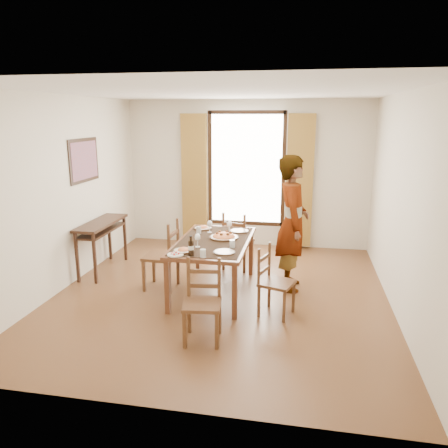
% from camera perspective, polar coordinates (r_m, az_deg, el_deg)
% --- Properties ---
extents(ground, '(5.00, 5.00, 0.00)m').
position_cam_1_polar(ground, '(6.14, -0.37, -9.12)').
color(ground, '#512A19').
rests_on(ground, ground).
extents(room_shell, '(4.60, 5.10, 2.74)m').
position_cam_1_polar(room_shell, '(5.84, -0.20, 5.44)').
color(room_shell, beige).
rests_on(room_shell, ground).
extents(console_table, '(0.38, 1.20, 0.80)m').
position_cam_1_polar(console_table, '(7.10, -15.71, -0.62)').
color(console_table, '#341911').
rests_on(console_table, ground).
extents(dining_table, '(0.96, 1.68, 0.76)m').
position_cam_1_polar(dining_table, '(5.98, -1.37, -2.74)').
color(dining_table, brown).
rests_on(dining_table, ground).
extents(chair_west, '(0.46, 0.46, 0.99)m').
position_cam_1_polar(chair_west, '(6.25, -7.94, -4.32)').
color(chair_west, brown).
rests_on(chair_west, ground).
extents(chair_north, '(0.50, 0.50, 0.94)m').
position_cam_1_polar(chair_north, '(6.98, 1.76, -2.43)').
color(chair_north, brown).
rests_on(chair_north, ground).
extents(chair_south, '(0.44, 0.44, 0.90)m').
position_cam_1_polar(chair_south, '(4.83, -2.81, -10.37)').
color(chair_south, brown).
rests_on(chair_south, ground).
extents(chair_east, '(0.48, 0.48, 0.87)m').
position_cam_1_polar(chair_east, '(5.45, 6.61, -7.69)').
color(chair_east, brown).
rests_on(chair_east, ground).
extents(man, '(0.75, 0.53, 1.90)m').
position_cam_1_polar(man, '(6.15, 8.94, 0.08)').
color(man, gray).
rests_on(man, ground).
extents(plate_sw, '(0.27, 0.27, 0.05)m').
position_cam_1_polar(plate_sw, '(5.49, -5.31, -3.32)').
color(plate_sw, silver).
rests_on(plate_sw, dining_table).
extents(plate_se, '(0.27, 0.27, 0.05)m').
position_cam_1_polar(plate_se, '(5.41, 0.04, -3.51)').
color(plate_se, silver).
rests_on(plate_se, dining_table).
extents(plate_nw, '(0.27, 0.27, 0.05)m').
position_cam_1_polar(plate_nw, '(6.56, -2.78, -0.40)').
color(plate_nw, silver).
rests_on(plate_nw, dining_table).
extents(plate_ne, '(0.27, 0.27, 0.05)m').
position_cam_1_polar(plate_ne, '(6.40, 2.02, -0.76)').
color(plate_ne, silver).
rests_on(plate_ne, dining_table).
extents(pasta_platter, '(0.40, 0.40, 0.10)m').
position_cam_1_polar(pasta_platter, '(6.04, -0.02, -1.42)').
color(pasta_platter, '#BC3B18').
rests_on(pasta_platter, dining_table).
extents(caprese_plate, '(0.20, 0.20, 0.04)m').
position_cam_1_polar(caprese_plate, '(5.35, -6.38, -3.89)').
color(caprese_plate, silver).
rests_on(caprese_plate, dining_table).
extents(wine_glass_a, '(0.08, 0.08, 0.18)m').
position_cam_1_polar(wine_glass_a, '(5.64, -3.48, -2.14)').
color(wine_glass_a, white).
rests_on(wine_glass_a, dining_table).
extents(wine_glass_b, '(0.08, 0.08, 0.18)m').
position_cam_1_polar(wine_glass_b, '(6.29, 0.70, -0.40)').
color(wine_glass_b, white).
rests_on(wine_glass_b, dining_table).
extents(wine_glass_c, '(0.08, 0.08, 0.18)m').
position_cam_1_polar(wine_glass_c, '(6.33, -1.88, -0.32)').
color(wine_glass_c, white).
rests_on(wine_glass_c, dining_table).
extents(tumbler_a, '(0.07, 0.07, 0.10)m').
position_cam_1_polar(tumbler_a, '(5.62, 1.09, -2.59)').
color(tumbler_a, silver).
rests_on(tumbler_a, dining_table).
extents(tumbler_b, '(0.07, 0.07, 0.10)m').
position_cam_1_polar(tumbler_b, '(6.30, -3.31, -0.80)').
color(tumbler_b, silver).
rests_on(tumbler_b, dining_table).
extents(tumbler_c, '(0.07, 0.07, 0.10)m').
position_cam_1_polar(tumbler_c, '(5.24, -2.76, -3.85)').
color(tumbler_c, silver).
rests_on(tumbler_c, dining_table).
extents(wine_bottle, '(0.07, 0.07, 0.25)m').
position_cam_1_polar(wine_bottle, '(5.30, -4.34, -2.85)').
color(wine_bottle, black).
rests_on(wine_bottle, dining_table).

